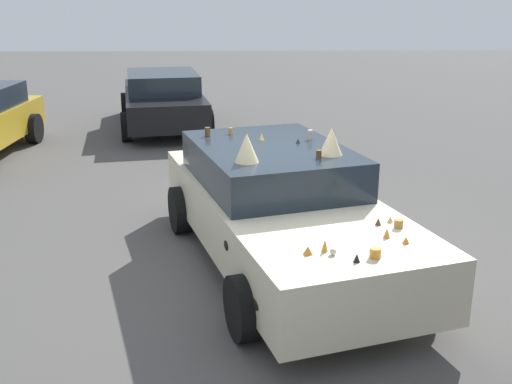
{
  "coord_description": "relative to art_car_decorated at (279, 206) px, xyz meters",
  "views": [
    {
      "loc": [
        -6.56,
        0.52,
        3.01
      ],
      "look_at": [
        0.0,
        0.3,
        0.9
      ],
      "focal_mm": 42.52,
      "sensor_mm": 36.0,
      "label": 1
    }
  ],
  "objects": [
    {
      "name": "art_car_decorated",
      "position": [
        0.0,
        0.0,
        0.0
      ],
      "size": [
        4.89,
        3.01,
        1.66
      ],
      "rotation": [
        0.0,
        0.0,
        3.43
      ],
      "color": "beige",
      "rests_on": "ground"
    },
    {
      "name": "parked_sedan_far_right",
      "position": [
        7.98,
        2.25,
        -0.01
      ],
      "size": [
        4.82,
        2.58,
        1.33
      ],
      "rotation": [
        0.0,
        0.0,
        0.17
      ],
      "color": "black",
      "rests_on": "ground"
    },
    {
      "name": "ground_plane",
      "position": [
        -0.09,
        -0.03,
        -0.7
      ],
      "size": [
        60.0,
        60.0,
        0.0
      ],
      "primitive_type": "plane",
      "color": "#514F4C"
    }
  ]
}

